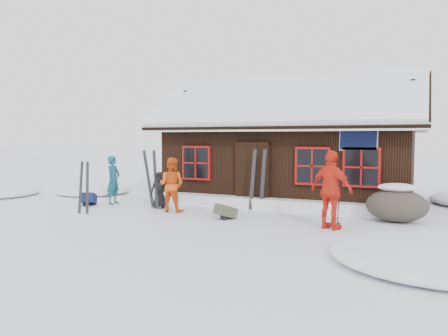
{
  "coord_description": "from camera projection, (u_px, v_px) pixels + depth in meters",
  "views": [
    {
      "loc": [
        5.76,
        -10.4,
        2.2
      ],
      "look_at": [
        0.46,
        1.25,
        1.3
      ],
      "focal_mm": 35.0,
      "sensor_mm": 36.0,
      "label": 1
    }
  ],
  "objects": [
    {
      "name": "ground",
      "position": [
        190.0,
        218.0,
        11.98
      ],
      "size": [
        120.0,
        120.0,
        0.0
      ],
      "primitive_type": "plane",
      "color": "white",
      "rests_on": "ground"
    },
    {
      "name": "mountain_hut",
      "position": [
        293.0,
        155.0,
        15.77
      ],
      "size": [
        8.9,
        6.09,
        4.42
      ],
      "color": "black",
      "rests_on": "ground"
    },
    {
      "name": "snow_drift",
      "position": [
        268.0,
        203.0,
        13.39
      ],
      "size": [
        7.6,
        0.6,
        0.35
      ],
      "primitive_type": "cube",
      "color": "white",
      "rests_on": "ground"
    },
    {
      "name": "snow_mounds",
      "position": [
        269.0,
        211.0,
        12.98
      ],
      "size": [
        20.6,
        13.2,
        0.48
      ],
      "color": "white",
      "rests_on": "ground"
    },
    {
      "name": "skier_teal",
      "position": [
        113.0,
        180.0,
        14.4
      ],
      "size": [
        0.43,
        0.61,
        1.59
      ],
      "primitive_type": "imported",
      "rotation": [
        0.0,
        0.0,
        1.65
      ],
      "color": "#145060",
      "rests_on": "ground"
    },
    {
      "name": "skier_orange_left",
      "position": [
        171.0,
        185.0,
        12.87
      ],
      "size": [
        0.83,
        0.67,
        1.61
      ],
      "primitive_type": "imported",
      "rotation": [
        0.0,
        0.0,
        3.22
      ],
      "color": "#D94F0F",
      "rests_on": "ground"
    },
    {
      "name": "skier_orange_right",
      "position": [
        331.0,
        190.0,
        10.38
      ],
      "size": [
        1.2,
        0.85,
        1.89
      ],
      "primitive_type": "imported",
      "rotation": [
        0.0,
        0.0,
        2.75
      ],
      "color": "red",
      "rests_on": "ground"
    },
    {
      "name": "skier_crouched",
      "position": [
        160.0,
        190.0,
        13.58
      ],
      "size": [
        0.63,
        0.5,
        1.14
      ],
      "primitive_type": "imported",
      "rotation": [
        0.0,
        0.0,
        0.28
      ],
      "color": "black",
      "rests_on": "ground"
    },
    {
      "name": "boulder",
      "position": [
        397.0,
        204.0,
        11.32
      ],
      "size": [
        1.56,
        1.17,
        0.91
      ],
      "color": "#474138",
      "rests_on": "ground"
    },
    {
      "name": "ski_pair_left",
      "position": [
        84.0,
        189.0,
        12.52
      ],
      "size": [
        0.46,
        0.09,
        1.57
      ],
      "rotation": [
        0.0,
        0.0,
        -0.04
      ],
      "color": "black",
      "rests_on": "ground"
    },
    {
      "name": "ski_pair_mid",
      "position": [
        152.0,
        180.0,
        13.59
      ],
      "size": [
        0.65,
        0.23,
        1.85
      ],
      "rotation": [
        0.0,
        0.0,
        -0.19
      ],
      "color": "black",
      "rests_on": "ground"
    },
    {
      "name": "ski_pair_right",
      "position": [
        258.0,
        180.0,
        13.24
      ],
      "size": [
        0.54,
        0.18,
        1.9
      ],
      "rotation": [
        0.0,
        0.0,
        0.21
      ],
      "color": "black",
      "rests_on": "ground"
    },
    {
      "name": "ski_poles",
      "position": [
        336.0,
        203.0,
        10.77
      ],
      "size": [
        0.23,
        0.11,
        1.26
      ],
      "color": "black",
      "rests_on": "ground"
    },
    {
      "name": "backpack_blue",
      "position": [
        89.0,
        201.0,
        14.11
      ],
      "size": [
        0.62,
        0.68,
        0.3
      ],
      "primitive_type": "cube",
      "rotation": [
        0.0,
        0.0,
        0.48
      ],
      "color": "#0F1A44",
      "rests_on": "ground"
    },
    {
      "name": "backpack_olive",
      "position": [
        226.0,
        214.0,
        11.75
      ],
      "size": [
        0.6,
        0.65,
        0.29
      ],
      "primitive_type": "cube",
      "rotation": [
        0.0,
        0.0,
        -0.5
      ],
      "color": "#454632",
      "rests_on": "ground"
    }
  ]
}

